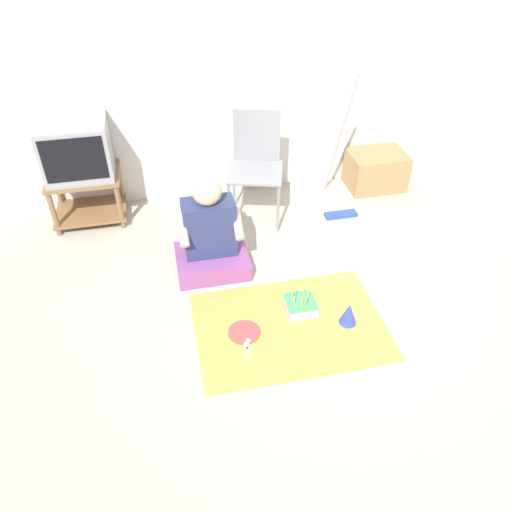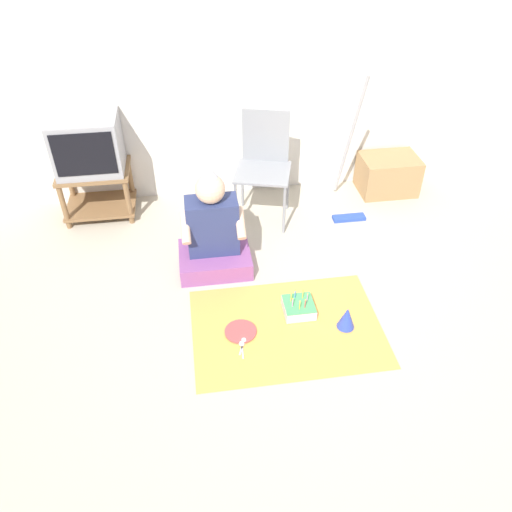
{
  "view_description": "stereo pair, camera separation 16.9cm",
  "coord_description": "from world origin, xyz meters",
  "px_view_note": "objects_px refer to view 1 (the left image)",
  "views": [
    {
      "loc": [
        -1.03,
        -2.0,
        2.44
      ],
      "look_at": [
        -0.48,
        0.55,
        0.35
      ],
      "focal_mm": 35.0,
      "sensor_mm": 36.0,
      "label": 1
    },
    {
      "loc": [
        -0.87,
        -2.04,
        2.44
      ],
      "look_at": [
        -0.48,
        0.55,
        0.35
      ],
      "focal_mm": 35.0,
      "sensor_mm": 36.0,
      "label": 2
    }
  ],
  "objects_px": {
    "party_hat_blue": "(349,313)",
    "paper_plate": "(244,332)",
    "dust_mop": "(340,171)",
    "folding_chair": "(256,159)",
    "tv": "(76,149)",
    "birthday_cake": "(300,305)",
    "cardboard_box_stack": "(376,170)",
    "person_seated": "(210,236)"
  },
  "relations": [
    {
      "from": "birthday_cake",
      "to": "party_hat_blue",
      "type": "bearing_deg",
      "value": -32.82
    },
    {
      "from": "birthday_cake",
      "to": "tv",
      "type": "bearing_deg",
      "value": 134.59
    },
    {
      "from": "folding_chair",
      "to": "paper_plate",
      "type": "relative_size",
      "value": 4.27
    },
    {
      "from": "cardboard_box_stack",
      "to": "birthday_cake",
      "type": "height_order",
      "value": "cardboard_box_stack"
    },
    {
      "from": "folding_chair",
      "to": "person_seated",
      "type": "xyz_separation_m",
      "value": [
        -0.48,
        -0.65,
        -0.23
      ]
    },
    {
      "from": "tv",
      "to": "folding_chair",
      "type": "distance_m",
      "value": 1.42
    },
    {
      "from": "birthday_cake",
      "to": "dust_mop",
      "type": "bearing_deg",
      "value": 60.14
    },
    {
      "from": "party_hat_blue",
      "to": "paper_plate",
      "type": "bearing_deg",
      "value": 175.73
    },
    {
      "from": "paper_plate",
      "to": "dust_mop",
      "type": "bearing_deg",
      "value": 50.06
    },
    {
      "from": "tv",
      "to": "folding_chair",
      "type": "relative_size",
      "value": 0.58
    },
    {
      "from": "tv",
      "to": "folding_chair",
      "type": "xyz_separation_m",
      "value": [
        1.39,
        -0.21,
        -0.13
      ]
    },
    {
      "from": "cardboard_box_stack",
      "to": "folding_chair",
      "type": "bearing_deg",
      "value": -169.83
    },
    {
      "from": "tv",
      "to": "folding_chair",
      "type": "height_order",
      "value": "folding_chair"
    },
    {
      "from": "cardboard_box_stack",
      "to": "party_hat_blue",
      "type": "bearing_deg",
      "value": -117.9
    },
    {
      "from": "birthday_cake",
      "to": "party_hat_blue",
      "type": "height_order",
      "value": "party_hat_blue"
    },
    {
      "from": "cardboard_box_stack",
      "to": "paper_plate",
      "type": "xyz_separation_m",
      "value": [
        -1.56,
        -1.59,
        -0.16
      ]
    },
    {
      "from": "folding_chair",
      "to": "cardboard_box_stack",
      "type": "relative_size",
      "value": 1.76
    },
    {
      "from": "paper_plate",
      "to": "birthday_cake",
      "type": "bearing_deg",
      "value": 17.22
    },
    {
      "from": "dust_mop",
      "to": "person_seated",
      "type": "xyz_separation_m",
      "value": [
        -1.19,
        -0.57,
        -0.08
      ]
    },
    {
      "from": "dust_mop",
      "to": "party_hat_blue",
      "type": "xyz_separation_m",
      "value": [
        -0.39,
        -1.35,
        -0.28
      ]
    },
    {
      "from": "tv",
      "to": "cardboard_box_stack",
      "type": "bearing_deg",
      "value": -0.0
    },
    {
      "from": "party_hat_blue",
      "to": "paper_plate",
      "type": "distance_m",
      "value": 0.7
    },
    {
      "from": "dust_mop",
      "to": "tv",
      "type": "bearing_deg",
      "value": 172.2
    },
    {
      "from": "cardboard_box_stack",
      "to": "dust_mop",
      "type": "height_order",
      "value": "dust_mop"
    },
    {
      "from": "tv",
      "to": "paper_plate",
      "type": "distance_m",
      "value": 1.99
    },
    {
      "from": "folding_chair",
      "to": "birthday_cake",
      "type": "bearing_deg",
      "value": -88.05
    },
    {
      "from": "birthday_cake",
      "to": "party_hat_blue",
      "type": "xyz_separation_m",
      "value": [
        0.28,
        -0.18,
        0.04
      ]
    },
    {
      "from": "cardboard_box_stack",
      "to": "person_seated",
      "type": "xyz_separation_m",
      "value": [
        -1.67,
        -0.86,
        0.12
      ]
    },
    {
      "from": "birthday_cake",
      "to": "folding_chair",
      "type": "bearing_deg",
      "value": 91.95
    },
    {
      "from": "tv",
      "to": "dust_mop",
      "type": "height_order",
      "value": "dust_mop"
    },
    {
      "from": "tv",
      "to": "party_hat_blue",
      "type": "bearing_deg",
      "value": -43.65
    },
    {
      "from": "dust_mop",
      "to": "party_hat_blue",
      "type": "relative_size",
      "value": 7.7
    },
    {
      "from": "folding_chair",
      "to": "dust_mop",
      "type": "distance_m",
      "value": 0.73
    },
    {
      "from": "tv",
      "to": "party_hat_blue",
      "type": "xyz_separation_m",
      "value": [
        1.72,
        -1.64,
        -0.57
      ]
    },
    {
      "from": "tv",
      "to": "cardboard_box_stack",
      "type": "relative_size",
      "value": 1.02
    },
    {
      "from": "cardboard_box_stack",
      "to": "person_seated",
      "type": "relative_size",
      "value": 0.61
    },
    {
      "from": "paper_plate",
      "to": "tv",
      "type": "bearing_deg",
      "value": 122.79
    },
    {
      "from": "tv",
      "to": "dust_mop",
      "type": "xyz_separation_m",
      "value": [
        2.11,
        -0.29,
        -0.28
      ]
    },
    {
      "from": "cardboard_box_stack",
      "to": "birthday_cake",
      "type": "xyz_separation_m",
      "value": [
        -1.15,
        -1.46,
        -0.12
      ]
    },
    {
      "from": "party_hat_blue",
      "to": "paper_plate",
      "type": "height_order",
      "value": "party_hat_blue"
    },
    {
      "from": "tv",
      "to": "paper_plate",
      "type": "height_order",
      "value": "tv"
    },
    {
      "from": "person_seated",
      "to": "paper_plate",
      "type": "distance_m",
      "value": 0.78
    }
  ]
}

